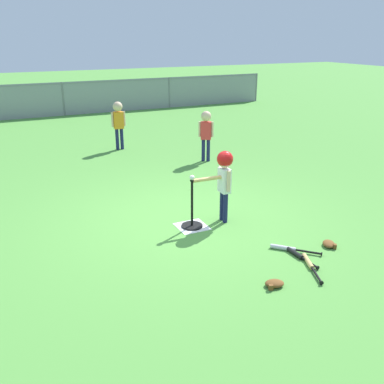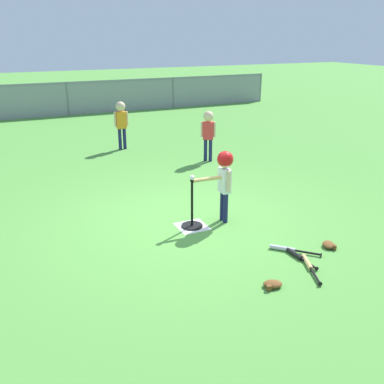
% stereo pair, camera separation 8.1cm
% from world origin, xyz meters
% --- Properties ---
extents(ground_plane, '(60.00, 60.00, 0.00)m').
position_xyz_m(ground_plane, '(0.00, 0.00, 0.00)').
color(ground_plane, '#51933D').
extents(home_plate, '(0.44, 0.44, 0.01)m').
position_xyz_m(home_plate, '(-0.02, -0.28, 0.00)').
color(home_plate, white).
rests_on(home_plate, ground_plane).
extents(batting_tee, '(0.32, 0.32, 0.73)m').
position_xyz_m(batting_tee, '(-0.02, -0.28, 0.12)').
color(batting_tee, black).
rests_on(batting_tee, ground_plane).
extents(baseball_on_tee, '(0.07, 0.07, 0.07)m').
position_xyz_m(baseball_on_tee, '(-0.02, -0.28, 0.77)').
color(baseball_on_tee, white).
rests_on(baseball_on_tee, batting_tee).
extents(batter_child, '(0.63, 0.32, 1.11)m').
position_xyz_m(batter_child, '(0.50, -0.30, 0.79)').
color(batter_child, '#191E4C').
rests_on(batter_child, ground_plane).
extents(fielder_deep_right, '(0.30, 0.23, 1.13)m').
position_xyz_m(fielder_deep_right, '(1.80, 2.77, 0.73)').
color(fielder_deep_right, '#191E4C').
rests_on(fielder_deep_right, ground_plane).
extents(fielder_near_right, '(0.35, 0.23, 1.17)m').
position_xyz_m(fielder_near_right, '(0.36, 4.63, 0.76)').
color(fielder_near_right, '#191E4C').
rests_on(fielder_near_right, ground_plane).
extents(spare_bat_silver, '(0.51, 0.52, 0.06)m').
position_xyz_m(spare_bat_silver, '(0.80, -1.52, 0.03)').
color(spare_bat_silver, silver).
rests_on(spare_bat_silver, ground_plane).
extents(spare_bat_wood, '(0.31, 0.64, 0.06)m').
position_xyz_m(spare_bat_wood, '(0.78, -1.97, 0.03)').
color(spare_bat_wood, '#DBB266').
rests_on(spare_bat_wood, ground_plane).
extents(spare_bat_black, '(0.07, 0.57, 0.06)m').
position_xyz_m(spare_bat_black, '(0.80, -1.72, 0.03)').
color(spare_bat_black, black).
rests_on(spare_bat_black, ground_plane).
extents(glove_by_plate, '(0.26, 0.22, 0.07)m').
position_xyz_m(glove_by_plate, '(0.12, -2.15, 0.04)').
color(glove_by_plate, brown).
rests_on(glove_by_plate, ground_plane).
extents(glove_near_bats, '(0.26, 0.27, 0.07)m').
position_xyz_m(glove_near_bats, '(1.38, -1.66, 0.04)').
color(glove_near_bats, brown).
rests_on(glove_near_bats, ground_plane).
extents(outfield_fence, '(16.06, 0.06, 1.15)m').
position_xyz_m(outfield_fence, '(0.00, 10.06, 0.62)').
color(outfield_fence, slate).
rests_on(outfield_fence, ground_plane).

